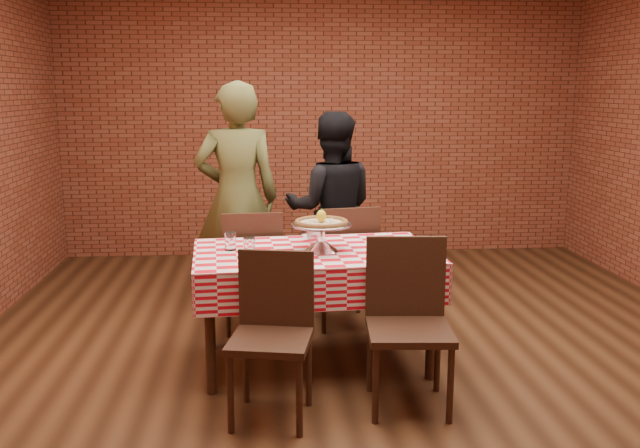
# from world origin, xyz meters

# --- Properties ---
(ground) EXTENTS (6.00, 6.00, 0.00)m
(ground) POSITION_xyz_m (0.00, 0.00, 0.00)
(ground) COLOR black
(ground) RESTS_ON ground
(back_wall) EXTENTS (5.50, 0.00, 5.50)m
(back_wall) POSITION_xyz_m (0.00, 3.00, 1.45)
(back_wall) COLOR brown
(back_wall) RESTS_ON ground
(table) EXTENTS (1.56, 1.01, 0.75)m
(table) POSITION_xyz_m (-0.33, -0.06, 0.38)
(table) COLOR #371F13
(table) RESTS_ON ground
(tablecloth) EXTENTS (1.60, 1.05, 0.26)m
(tablecloth) POSITION_xyz_m (-0.33, -0.06, 0.63)
(tablecloth) COLOR red
(tablecloth) RESTS_ON table
(pizza_stand) EXTENTS (0.41, 0.41, 0.17)m
(pizza_stand) POSITION_xyz_m (-0.29, -0.07, 0.85)
(pizza_stand) COLOR silver
(pizza_stand) RESTS_ON tablecloth
(pizza) EXTENTS (0.36, 0.36, 0.03)m
(pizza) POSITION_xyz_m (-0.29, -0.07, 0.94)
(pizza) COLOR beige
(pizza) RESTS_ON pizza_stand
(lemon) EXTENTS (0.06, 0.06, 0.08)m
(lemon) POSITION_xyz_m (-0.29, -0.07, 0.98)
(lemon) COLOR yellow
(lemon) RESTS_ON pizza
(water_glass_left) EXTENTS (0.08, 0.08, 0.12)m
(water_glass_left) POSITION_xyz_m (-0.74, -0.18, 0.82)
(water_glass_left) COLOR white
(water_glass_left) RESTS_ON tablecloth
(water_glass_right) EXTENTS (0.08, 0.08, 0.12)m
(water_glass_right) POSITION_xyz_m (-0.87, -0.00, 0.82)
(water_glass_right) COLOR white
(water_glass_right) RESTS_ON tablecloth
(side_plate) EXTENTS (0.19, 0.19, 0.01)m
(side_plate) POSITION_xyz_m (0.13, -0.12, 0.76)
(side_plate) COLOR white
(side_plate) RESTS_ON tablecloth
(sweetener_packet_a) EXTENTS (0.06, 0.06, 0.00)m
(sweetener_packet_a) POSITION_xyz_m (0.30, -0.17, 0.76)
(sweetener_packet_a) COLOR white
(sweetener_packet_a) RESTS_ON tablecloth
(sweetener_packet_b) EXTENTS (0.06, 0.05, 0.00)m
(sweetener_packet_b) POSITION_xyz_m (0.30, -0.14, 0.76)
(sweetener_packet_b) COLOR white
(sweetener_packet_b) RESTS_ON tablecloth
(condiment_caddy) EXTENTS (0.13, 0.12, 0.15)m
(condiment_caddy) POSITION_xyz_m (-0.33, 0.23, 0.83)
(condiment_caddy) COLOR silver
(condiment_caddy) RESTS_ON tablecloth
(chair_near_left) EXTENTS (0.50, 0.50, 0.90)m
(chair_near_left) POSITION_xyz_m (-0.63, -0.82, 0.45)
(chair_near_left) COLOR #371F13
(chair_near_left) RESTS_ON ground
(chair_near_right) EXTENTS (0.50, 0.50, 0.94)m
(chair_near_right) POSITION_xyz_m (0.14, -0.74, 0.47)
(chair_near_right) COLOR #371F13
(chair_near_right) RESTS_ON ground
(chair_far_left) EXTENTS (0.46, 0.46, 0.91)m
(chair_far_left) POSITION_xyz_m (-0.74, 0.65, 0.46)
(chair_far_left) COLOR #371F13
(chair_far_left) RESTS_ON ground
(chair_far_right) EXTENTS (0.52, 0.52, 0.93)m
(chair_far_right) POSITION_xyz_m (-0.06, 0.70, 0.47)
(chair_far_right) COLOR #371F13
(chair_far_right) RESTS_ON ground
(diner_olive) EXTENTS (0.70, 0.49, 1.83)m
(diner_olive) POSITION_xyz_m (-0.86, 1.13, 0.92)
(diner_olive) COLOR #4F5127
(diner_olive) RESTS_ON ground
(diner_black) EXTENTS (0.82, 0.66, 1.59)m
(diner_black) POSITION_xyz_m (-0.09, 1.24, 0.80)
(diner_black) COLOR black
(diner_black) RESTS_ON ground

